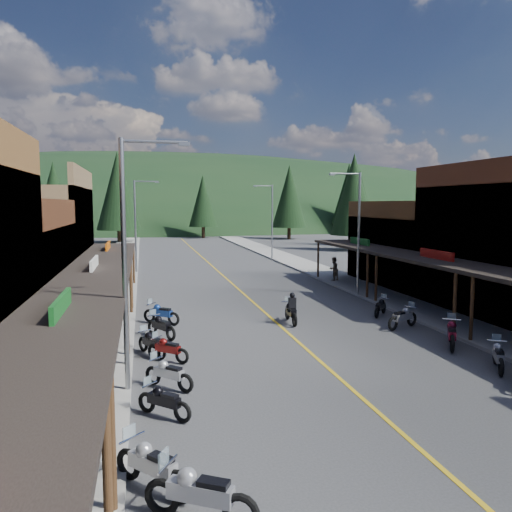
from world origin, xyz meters
TOP-DOWN VIEW (x-y plane):
  - ground at (0.00, 0.00)m, footprint 220.00×220.00m
  - centerline at (0.00, 20.00)m, footprint 0.15×90.00m
  - sidewalk_west at (-8.70, 20.00)m, footprint 3.40×94.00m
  - sidewalk_east at (8.70, 20.00)m, footprint 3.40×94.00m
  - shop_west_3 at (-13.78, 11.30)m, footprint 10.90×10.20m
  - shop_east_3 at (13.75, 11.30)m, footprint 10.90×10.20m
  - streetlight_0 at (-6.95, -6.00)m, footprint 2.16×0.18m
  - streetlight_1 at (-6.95, 22.00)m, footprint 2.16×0.18m
  - streetlight_2 at (6.95, 8.00)m, footprint 2.16×0.18m
  - streetlight_3 at (6.95, 30.00)m, footprint 2.16×0.18m
  - ridge_hill at (0.00, 135.00)m, footprint 310.00×140.00m
  - pine_1 at (-24.00, 70.00)m, footprint 5.88×5.88m
  - pine_2 at (-10.00, 58.00)m, footprint 6.72×6.72m
  - pine_3 at (4.00, 66.00)m, footprint 5.04×5.04m
  - pine_4 at (18.00, 60.00)m, footprint 5.88×5.88m
  - pine_5 at (34.00, 72.00)m, footprint 6.72×6.72m
  - pine_6 at (46.00, 64.00)m, footprint 5.04×5.04m
  - pine_8 at (-22.00, 40.00)m, footprint 4.48×4.48m
  - pine_9 at (24.00, 45.00)m, footprint 4.93×4.93m
  - pine_10 at (-18.00, 50.00)m, footprint 5.38×5.38m
  - pine_11 at (20.00, 38.00)m, footprint 5.82×5.82m
  - bike_west_2 at (-5.59, -13.00)m, footprint 2.33×1.80m
  - bike_west_3 at (-6.44, -11.71)m, footprint 1.95×2.06m
  - bike_west_4 at (-6.05, -8.10)m, footprint 1.76×1.73m
  - bike_west_5 at (-5.80, -5.90)m, footprint 1.84×1.82m
  - bike_west_6 at (-5.69, -3.02)m, footprint 1.81×1.69m
  - bike_west_7 at (-6.27, -2.10)m, footprint 1.49×1.97m
  - bike_west_8 at (-5.80, 0.48)m, footprint 1.65×2.10m
  - bike_west_9 at (-5.70, 3.07)m, footprint 2.06×1.88m
  - bike_east_5 at (5.93, -6.70)m, footprint 1.61×2.06m
  - bike_east_6 at (6.01, -3.78)m, footprint 1.83×2.31m
  - bike_east_7 at (5.64, -0.40)m, footprint 2.19×1.52m
  - bike_east_8 at (5.86, 2.34)m, footprint 1.72×1.80m
  - rider_on_bike at (0.69, 1.82)m, footprint 0.83×2.16m
  - pedestrian_east_b at (7.68, 13.67)m, footprint 1.01×0.86m

SIDE VIEW (x-z plane):
  - ground at x=0.00m, z-range 0.00..0.00m
  - ridge_hill at x=0.00m, z-range -30.00..30.00m
  - centerline at x=0.00m, z-range 0.00..0.01m
  - sidewalk_west at x=-8.70m, z-range 0.00..0.15m
  - sidewalk_east at x=8.70m, z-range 0.00..0.15m
  - bike_west_4 at x=-6.05m, z-range 0.00..1.06m
  - bike_west_6 at x=-5.69m, z-range 0.00..1.06m
  - bike_east_8 at x=5.86m, z-range 0.00..1.07m
  - bike_west_7 at x=-6.27m, z-range 0.00..1.09m
  - bike_west_5 at x=-5.80m, z-range 0.00..1.11m
  - bike_east_5 at x=5.93m, z-range 0.00..1.14m
  - bike_west_8 at x=-5.80m, z-range 0.00..1.17m
  - bike_east_7 at x=5.64m, z-range 0.00..1.20m
  - bike_west_9 at x=-5.70m, z-range 0.00..1.20m
  - bike_west_3 at x=-6.44m, z-range 0.00..1.22m
  - bike_east_6 at x=6.01m, z-range 0.00..1.29m
  - bike_west_2 at x=-5.59m, z-range 0.00..1.29m
  - rider_on_bike at x=0.69m, z-range -0.16..1.46m
  - pedestrian_east_b at x=7.68m, z-range 0.15..1.95m
  - shop_east_3 at x=13.75m, z-range -0.57..5.63m
  - shop_west_3 at x=-13.78m, z-range -0.58..7.62m
  - streetlight_0 at x=-6.95m, z-range 0.46..8.46m
  - streetlight_1 at x=-6.95m, z-range 0.46..8.46m
  - streetlight_2 at x=6.95m, z-range 0.46..8.46m
  - streetlight_3 at x=6.95m, z-range 0.46..8.46m
  - pine_8 at x=-22.00m, z-range 0.98..10.98m
  - pine_9 at x=24.00m, z-range 0.98..11.78m
  - pine_3 at x=4.00m, z-range 0.98..11.98m
  - pine_6 at x=46.00m, z-range 0.98..11.98m
  - pine_10 at x=-18.00m, z-range 0.98..12.58m
  - pine_11 at x=20.00m, z-range 0.99..13.39m
  - pine_1 at x=-24.00m, z-range 0.99..13.49m
  - pine_4 at x=18.00m, z-range 0.99..13.49m
  - pine_2 at x=-10.00m, z-range 0.99..14.99m
  - pine_5 at x=34.00m, z-range 0.99..14.99m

